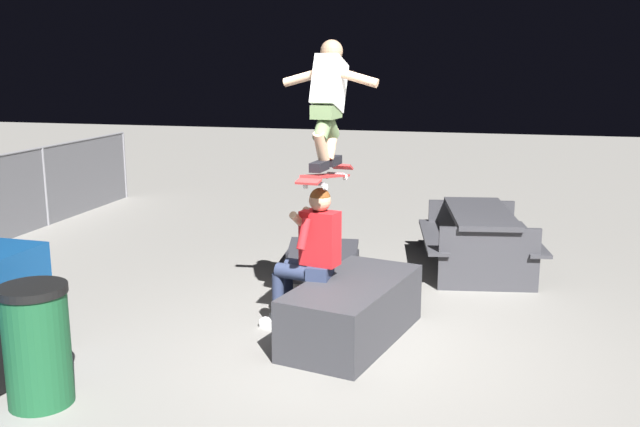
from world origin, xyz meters
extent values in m
plane|color=gray|center=(0.00, 0.00, 0.00)|extent=(40.00, 40.00, 0.00)
cube|color=#38383D|center=(0.26, 0.05, 0.27)|extent=(1.73, 1.10, 0.55)
cube|color=#2D3856|center=(0.32, 0.37, 0.61)|extent=(0.32, 0.20, 0.12)
cube|color=red|center=(0.32, 0.37, 0.92)|extent=(0.27, 0.38, 0.50)
sphere|color=tan|center=(0.32, 0.37, 1.27)|extent=(0.20, 0.20, 0.20)
sphere|color=brown|center=(0.32, 0.37, 1.29)|extent=(0.19, 0.19, 0.19)
cylinder|color=red|center=(0.14, 0.47, 0.99)|extent=(0.20, 0.12, 0.29)
cylinder|color=tan|center=(0.24, 0.55, 1.09)|extent=(0.25, 0.12, 0.19)
cylinder|color=red|center=(0.53, 0.38, 0.99)|extent=(0.20, 0.12, 0.29)
cylinder|color=tan|center=(0.48, 0.50, 1.09)|extent=(0.25, 0.12, 0.19)
cylinder|color=#2D3856|center=(0.28, 0.58, 0.59)|extent=(0.23, 0.42, 0.14)
cylinder|color=#2D3856|center=(0.32, 0.78, 0.29)|extent=(0.11, 0.11, 0.51)
cube|color=white|center=(0.34, 0.83, 0.04)|extent=(0.16, 0.28, 0.08)
cylinder|color=#2D3856|center=(0.46, 0.54, 0.59)|extent=(0.23, 0.42, 0.14)
cylinder|color=#2D3856|center=(0.50, 0.74, 0.29)|extent=(0.11, 0.11, 0.51)
cube|color=white|center=(0.51, 0.79, 0.04)|extent=(0.16, 0.28, 0.08)
cube|color=#B72D2D|center=(0.34, 0.32, 1.49)|extent=(0.81, 0.28, 0.12)
cube|color=#B72D2D|center=(0.79, 0.28, 1.51)|extent=(0.14, 0.21, 0.07)
cube|color=#B72D2D|center=(-0.10, 0.36, 1.51)|extent=(0.14, 0.21, 0.04)
cube|color=#99999E|center=(0.62, 0.29, 1.47)|extent=(0.08, 0.17, 0.04)
cylinder|color=white|center=(0.63, 0.38, 1.44)|extent=(0.06, 0.04, 0.05)
cylinder|color=white|center=(0.61, 0.20, 1.44)|extent=(0.06, 0.04, 0.05)
cube|color=#99999E|center=(0.07, 0.35, 1.47)|extent=(0.08, 0.17, 0.04)
cylinder|color=white|center=(0.07, 0.43, 1.44)|extent=(0.06, 0.04, 0.05)
cylinder|color=white|center=(0.06, 0.26, 1.44)|extent=(0.06, 0.04, 0.05)
cube|color=black|center=(0.52, 0.30, 1.60)|extent=(0.27, 0.12, 0.08)
cube|color=black|center=(0.17, 0.34, 1.60)|extent=(0.27, 0.12, 0.08)
cylinder|color=tan|center=(0.47, 0.31, 1.76)|extent=(0.25, 0.12, 0.31)
cylinder|color=#5D744A|center=(0.40, 0.31, 1.96)|extent=(0.34, 0.16, 0.33)
cylinder|color=tan|center=(0.22, 0.33, 1.76)|extent=(0.25, 0.12, 0.31)
cylinder|color=#5D744A|center=(0.29, 0.32, 1.96)|extent=(0.34, 0.16, 0.33)
cube|color=#5D744A|center=(0.34, 0.32, 2.06)|extent=(0.32, 0.23, 0.12)
cube|color=white|center=(0.42, 0.31, 2.30)|extent=(0.47, 0.26, 0.52)
sphere|color=tan|center=(0.48, 0.30, 2.58)|extent=(0.20, 0.20, 0.20)
cylinder|color=tan|center=(0.47, 0.53, 2.36)|extent=(0.12, 0.45, 0.19)
cylinder|color=tan|center=(0.42, 0.09, 2.36)|extent=(0.12, 0.45, 0.19)
cube|color=#28282D|center=(2.23, 0.86, 0.03)|extent=(1.11, 0.96, 0.06)
cube|color=#28282D|center=(2.23, 0.86, 0.10)|extent=(1.08, 0.96, 0.40)
cube|color=#28282D|center=(2.23, 1.29, 0.09)|extent=(0.92, 0.14, 0.19)
cube|color=#28282D|center=(2.23, 0.43, 0.09)|extent=(0.92, 0.14, 0.19)
cube|color=#38383D|center=(2.75, -1.00, 0.72)|extent=(1.79, 0.98, 0.06)
cube|color=#38383D|center=(2.65, -0.45, 0.42)|extent=(1.72, 0.53, 0.04)
cube|color=#38383D|center=(2.84, -1.54, 0.42)|extent=(1.72, 0.53, 0.04)
cube|color=#38383D|center=(3.51, -0.86, 0.36)|extent=(0.25, 1.09, 0.72)
cube|color=#38383D|center=(1.99, -1.13, 0.36)|extent=(0.25, 1.09, 0.72)
cylinder|color=#19512D|center=(-1.53, 2.04, 0.43)|extent=(0.47, 0.47, 0.86)
cylinder|color=black|center=(-1.53, 2.04, 0.89)|extent=(0.50, 0.50, 0.06)
cylinder|color=slate|center=(3.60, 5.57, 0.61)|extent=(0.05, 0.05, 1.21)
cylinder|color=slate|center=(6.00, 5.57, 0.61)|extent=(0.05, 0.05, 1.21)
camera|label=1|loc=(-5.71, -1.16, 2.49)|focal=39.54mm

